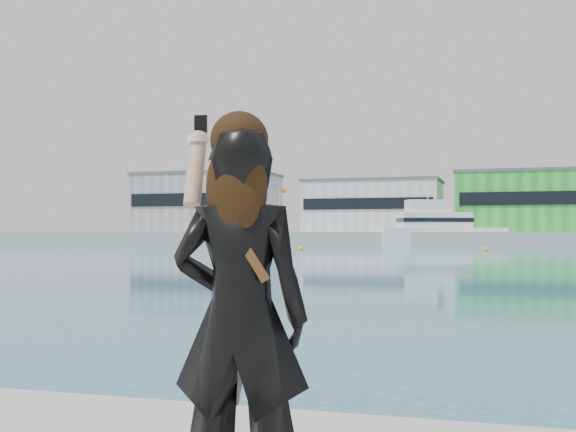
# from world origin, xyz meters

# --- Properties ---
(far_quay) EXTENTS (320.00, 40.00, 2.00)m
(far_quay) POSITION_xyz_m (0.00, 130.00, 1.00)
(far_quay) COLOR #9E9E99
(far_quay) RESTS_ON ground
(warehouse_grey_left) EXTENTS (26.52, 16.36, 11.50)m
(warehouse_grey_left) POSITION_xyz_m (-55.00, 127.98, 7.76)
(warehouse_grey_left) COLOR gray
(warehouse_grey_left) RESTS_ON far_quay
(warehouse_white) EXTENTS (24.48, 15.35, 9.50)m
(warehouse_white) POSITION_xyz_m (-22.00, 127.98, 6.76)
(warehouse_white) COLOR silver
(warehouse_white) RESTS_ON far_quay
(warehouse_green) EXTENTS (30.60, 16.36, 10.50)m
(warehouse_green) POSITION_xyz_m (8.00, 127.98, 7.26)
(warehouse_green) COLOR green
(warehouse_green) RESTS_ON far_quay
(flagpole_left) EXTENTS (1.28, 0.16, 8.00)m
(flagpole_left) POSITION_xyz_m (-37.91, 121.00, 6.54)
(flagpole_left) COLOR silver
(flagpole_left) RESTS_ON far_quay
(motor_yacht) EXTENTS (20.75, 12.66, 9.39)m
(motor_yacht) POSITION_xyz_m (-9.36, 114.50, 2.64)
(motor_yacht) COLOR white
(motor_yacht) RESTS_ON ground
(buoy_near) EXTENTS (0.50, 0.50, 0.50)m
(buoy_near) POSITION_xyz_m (-1.20, 75.58, 0.00)
(buoy_near) COLOR yellow
(buoy_near) RESTS_ON ground
(buoy_far) EXTENTS (0.50, 0.50, 0.50)m
(buoy_far) POSITION_xyz_m (-20.49, 72.09, 0.00)
(buoy_far) COLOR yellow
(buoy_far) RESTS_ON ground
(woman) EXTENTS (0.62, 0.45, 1.67)m
(woman) POSITION_xyz_m (-0.60, -0.72, 1.64)
(woman) COLOR black
(woman) RESTS_ON near_quay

